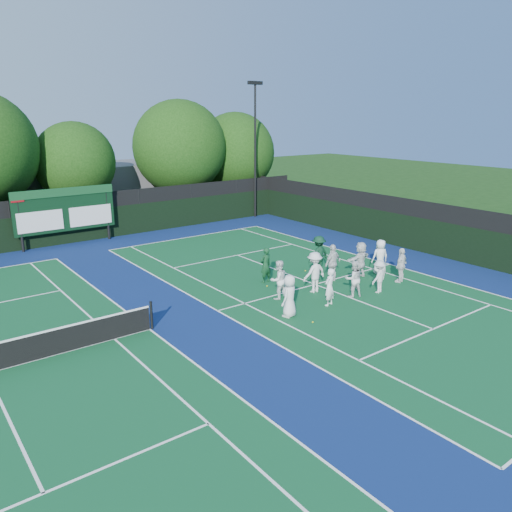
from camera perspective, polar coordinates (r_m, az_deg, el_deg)
ground at (r=23.15m, az=8.47°, el=-3.90°), size 120.00×120.00×0.00m
court_apron at (r=20.37m, az=-5.64°, el=-6.60°), size 34.00×32.00×0.01m
near_court at (r=23.82m, az=6.77°, el=-3.24°), size 11.05×23.85×0.01m
back_fence at (r=33.25m, az=-19.41°, el=3.85°), size 34.00×0.08×3.00m
divider_fence_right at (r=30.19m, az=19.33°, el=2.71°), size 0.08×32.00×3.00m
scoreboard at (r=32.42m, az=-21.01°, el=4.92°), size 6.00×0.21×3.55m
clubhouse at (r=41.88m, az=-17.72°, el=7.21°), size 18.00×6.00×4.00m
light_pole_right at (r=38.63m, az=-0.10°, el=13.70°), size 1.20×0.30×10.12m
tree_c at (r=36.55m, az=-19.79°, el=9.85°), size 5.41×5.41×7.37m
tree_d at (r=39.65m, az=-8.57°, el=11.94°), size 7.13×7.13×8.92m
tree_e at (r=42.41m, az=-2.27°, el=11.55°), size 6.50×6.50×8.00m
tennis_ball_0 at (r=19.56m, az=6.51°, el=-7.52°), size 0.07×0.07×0.07m
tennis_ball_1 at (r=23.95m, az=7.11°, el=-3.09°), size 0.07×0.07×0.07m
tennis_ball_2 at (r=24.95m, az=15.92°, el=-2.81°), size 0.07×0.07×0.07m
tennis_ball_3 at (r=23.37m, az=1.27°, el=-3.45°), size 0.07×0.07×0.07m
tennis_ball_4 at (r=25.75m, az=5.66°, el=-1.68°), size 0.07×0.07×0.07m
tennis_ball_5 at (r=25.02m, az=8.87°, el=-2.32°), size 0.07×0.07×0.07m
player_front_0 at (r=19.78m, az=3.84°, el=-4.58°), size 0.99×0.83×1.73m
player_front_1 at (r=21.10m, az=8.38°, el=-3.54°), size 0.68×0.54×1.62m
player_front_2 at (r=22.33m, az=11.07°, el=-2.56°), size 0.96×0.86×1.63m
player_front_3 at (r=23.08m, az=13.87°, el=-2.29°), size 1.06×0.73×1.51m
player_front_4 at (r=24.74m, az=16.26°, el=-1.02°), size 1.06×0.63×1.69m
player_back_0 at (r=21.65m, az=2.58°, el=-2.73°), size 0.86×0.68×1.73m
player_back_1 at (r=22.58m, az=6.69°, el=-1.85°), size 1.21×0.71×1.87m
player_back_2 at (r=24.12m, az=8.76°, el=-0.80°), size 1.13×0.59×1.84m
player_back_3 at (r=25.01m, az=11.84°, el=-0.41°), size 1.72×0.73×1.80m
player_back_4 at (r=25.88m, az=14.00°, el=-0.06°), size 0.99×0.81×1.74m
coach_left at (r=23.69m, az=1.11°, el=-1.06°), size 0.66×0.46×1.73m
coach_right at (r=25.35m, az=7.16°, el=0.17°), size 1.25×0.74×1.92m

